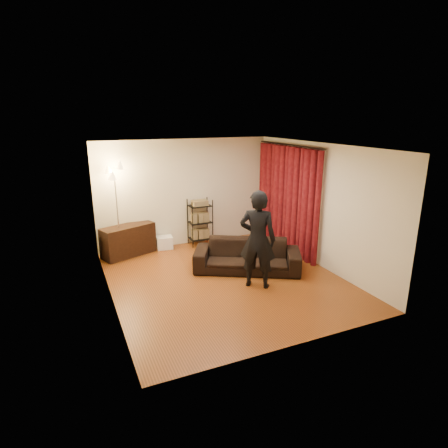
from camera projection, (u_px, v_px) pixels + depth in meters
name	position (u px, v px, depth m)	size (l,w,h in m)	color
floor	(225.00, 279.00, 7.70)	(5.00, 5.00, 0.00)	brown
ceiling	(226.00, 146.00, 6.94)	(5.00, 5.00, 0.00)	white
wall_back	(186.00, 193.00, 9.52)	(5.00, 5.00, 0.00)	beige
wall_front	(300.00, 260.00, 5.13)	(5.00, 5.00, 0.00)	beige
wall_left	(107.00, 230.00, 6.45)	(5.00, 5.00, 0.00)	beige
wall_right	(319.00, 205.00, 8.20)	(5.00, 5.00, 0.00)	beige
curtain_rod	(289.00, 145.00, 8.80)	(0.04, 0.04, 2.65)	black
curtain	(286.00, 199.00, 9.16)	(0.22, 2.65, 2.55)	maroon
sofa	(247.00, 256.00, 8.09)	(2.25, 0.88, 0.66)	black
person	(258.00, 240.00, 7.16)	(0.70, 0.46, 1.93)	black
media_cabinet	(128.00, 240.00, 8.95)	(1.27, 0.47, 0.74)	black
storage_boxes	(165.00, 243.00, 9.44)	(0.39, 0.31, 0.32)	white
wire_shelf	(200.00, 222.00, 9.64)	(0.55, 0.38, 1.20)	black
floor_lamp	(117.00, 212.00, 8.59)	(0.40, 0.40, 2.21)	silver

